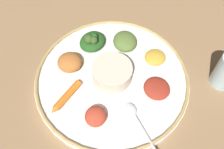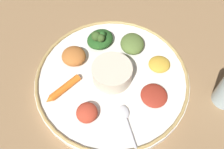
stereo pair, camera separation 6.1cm
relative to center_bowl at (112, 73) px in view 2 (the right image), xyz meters
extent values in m
plane|color=olive|center=(0.00, 0.00, -0.04)|extent=(2.40, 2.40, 0.00)
cylinder|color=white|center=(0.00, 0.00, -0.03)|extent=(0.38, 0.38, 0.02)
torus|color=tan|center=(0.00, 0.00, -0.02)|extent=(0.38, 0.38, 0.01)
cylinder|color=beige|center=(0.00, 0.00, 0.00)|extent=(0.10, 0.10, 0.04)
cylinder|color=maroon|center=(0.00, 0.00, 0.02)|extent=(0.09, 0.09, 0.01)
ellipsoid|color=silver|center=(-0.04, 0.09, -0.02)|extent=(0.04, 0.04, 0.01)
cylinder|color=silver|center=(-0.07, 0.17, -0.02)|extent=(0.06, 0.13, 0.01)
ellipsoid|color=#23511E|center=(0.05, -0.11, -0.01)|extent=(0.10, 0.10, 0.03)
sphere|color=#23511E|center=(0.04, -0.11, 0.01)|extent=(0.02, 0.02, 0.02)
sphere|color=#385623|center=(0.06, -0.10, 0.01)|extent=(0.03, 0.03, 0.03)
sphere|color=#385623|center=(0.04, -0.09, 0.01)|extent=(0.02, 0.02, 0.02)
sphere|color=#23511E|center=(0.06, -0.10, 0.01)|extent=(0.02, 0.02, 0.02)
cylinder|color=orange|center=(0.11, 0.05, -0.02)|extent=(0.06, 0.08, 0.02)
cone|color=orange|center=(0.14, 0.09, -0.02)|extent=(0.02, 0.02, 0.02)
ellipsoid|color=#B2662D|center=(0.10, -0.04, -0.01)|extent=(0.08, 0.08, 0.03)
ellipsoid|color=#B73D28|center=(0.04, 0.11, -0.01)|extent=(0.05, 0.05, 0.03)
ellipsoid|color=#567033|center=(-0.04, -0.10, -0.01)|extent=(0.07, 0.07, 0.03)
ellipsoid|color=gold|center=(-0.11, -0.05, -0.01)|extent=(0.07, 0.07, 0.02)
ellipsoid|color=maroon|center=(-0.11, 0.04, -0.01)|extent=(0.09, 0.09, 0.02)
camera|label=1|loc=(0.02, 0.33, 0.51)|focal=40.31mm
camera|label=2|loc=(-0.05, 0.32, 0.51)|focal=40.31mm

